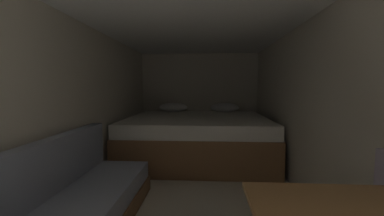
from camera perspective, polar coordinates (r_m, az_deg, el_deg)
The scene contains 6 objects.
ground_plane at distance 2.74m, azimuth -0.19°, elevation -21.93°, with size 7.49×7.49×0.00m, color beige.
wall_back at distance 5.21m, azimuth 1.75°, elevation 2.08°, with size 2.57×0.05×1.96m, color beige.
wall_left at distance 2.83m, azimuth -26.57°, elevation -0.82°, with size 0.05×5.49×1.96m, color beige.
wall_right at distance 2.69m, azimuth 27.70°, elevation -1.14°, with size 0.05×5.49×1.96m, color beige.
ceiling_slab at distance 2.55m, azimuth -0.21°, elevation 21.91°, with size 2.57×5.49×0.05m, color white.
bed at distance 4.21m, azimuth 1.28°, elevation -6.90°, with size 2.35×2.04×0.92m.
Camera 1 is at (0.16, -0.29, 1.24)m, focal length 22.47 mm.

